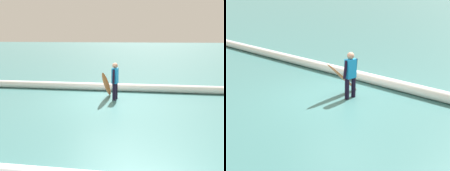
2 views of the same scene
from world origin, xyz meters
TOP-DOWN VIEW (x-y plane):
  - ground_plane at (0.00, 0.00)m, footprint 199.87×199.87m
  - surfer at (-0.36, -0.20)m, footprint 0.23×0.58m
  - surfboard at (-0.01, -0.23)m, footprint 0.23×1.40m
  - wave_crest_foreground at (0.36, -1.76)m, footprint 22.74×1.33m

SIDE VIEW (x-z plane):
  - ground_plane at x=0.00m, z-range 0.00..0.00m
  - wave_crest_foreground at x=0.36m, z-range 0.00..0.36m
  - surfboard at x=-0.01m, z-range -0.02..1.19m
  - surfer at x=-0.36m, z-range 0.08..1.56m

